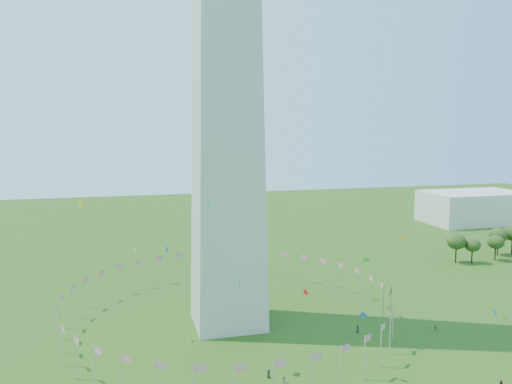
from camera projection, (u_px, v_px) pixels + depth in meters
flag_ring at (228, 306)px, 125.18m from camera, size 80.24×80.24×9.00m
gov_building_east_a at (473, 207)px, 258.32m from camera, size 50.00×30.00×16.00m
kites_aloft at (309, 269)px, 99.66m from camera, size 115.28×59.96×39.37m
tree_line_east at (506, 245)px, 188.04m from camera, size 53.53×15.93×11.36m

